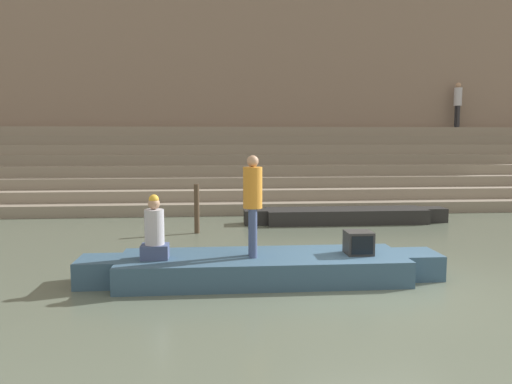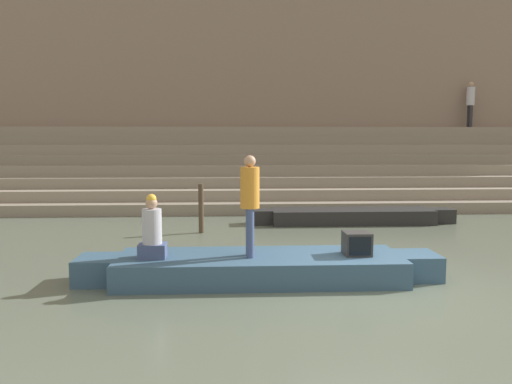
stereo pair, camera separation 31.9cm
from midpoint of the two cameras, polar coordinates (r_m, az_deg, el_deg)
The scene contains 10 objects.
ground_plane at distance 8.16m, azimuth 15.12°, elevation -10.41°, with size 120.00×120.00×0.00m, color #566051.
ghat_steps at distance 18.27m, azimuth 4.90°, elevation 1.99°, with size 36.00×5.28×2.72m.
back_wall at distance 20.79m, azimuth 4.05°, elevation 12.44°, with size 34.20×1.28×9.18m.
rowboat_main at distance 8.19m, azimuth 1.55°, elevation -8.53°, with size 5.85×1.51×0.41m.
person_standing at distance 7.89m, azimuth 0.45°, elevation -0.73°, with size 0.30×0.30×1.62m.
person_rowing at distance 8.01m, azimuth -10.67°, elevation -4.53°, with size 0.43×0.33×1.02m.
tv_set at distance 8.33m, azimuth 12.54°, elevation -5.76°, with size 0.43×0.43×0.37m.
moored_boat_shore at distance 13.77m, azimuth 11.55°, elevation -2.67°, with size 5.54×1.04×0.38m.
mooring_post at distance 12.15m, azimuth -5.55°, elevation -1.89°, with size 0.12×0.12×1.20m, color #473828.
person_on_steps at distance 21.90m, azimuth 23.69°, elevation 9.52°, with size 0.32×0.32×1.79m.
Camera 2 is at (-2.31, -7.44, 2.31)m, focal length 35.00 mm.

